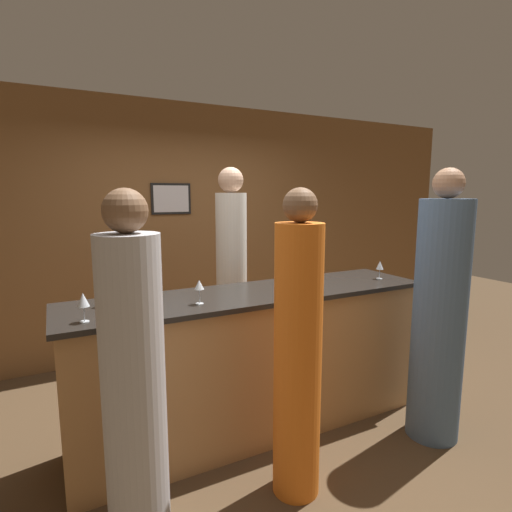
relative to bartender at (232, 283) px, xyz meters
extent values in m
plane|color=#4C3823|center=(-0.14, -0.76, -0.98)|extent=(14.00, 14.00, 0.00)
cube|color=brown|center=(-0.14, 1.10, 0.42)|extent=(8.00, 0.06, 2.80)
cube|color=black|center=(-0.26, 1.06, 0.77)|extent=(0.44, 0.02, 0.34)
cube|color=silver|center=(-0.26, 1.05, 0.77)|extent=(0.39, 0.00, 0.29)
cube|color=#B27F4C|center=(-0.14, -0.76, -0.46)|extent=(2.69, 0.62, 1.05)
cube|color=black|center=(-0.14, -0.76, 0.08)|extent=(2.75, 0.68, 0.04)
cylinder|color=silver|center=(0.00, 0.00, -0.08)|extent=(0.28, 0.28, 1.81)
sphere|color=tan|center=(0.00, 0.00, 0.94)|extent=(0.23, 0.23, 0.23)
cylinder|color=#B2B2B7|center=(-1.15, -1.41, -0.17)|extent=(0.31, 0.31, 1.62)
sphere|color=brown|center=(-1.15, -1.41, 0.74)|extent=(0.21, 0.21, 0.21)
cylinder|color=#4C6B93|center=(1.00, -1.45, -0.10)|extent=(0.37, 0.37, 1.77)
sphere|color=#A37556|center=(1.00, -1.45, 0.89)|extent=(0.21, 0.21, 0.21)
cylinder|color=orange|center=(-0.22, -1.46, -0.16)|extent=(0.28, 0.28, 1.64)
sphere|color=brown|center=(-0.22, -1.46, 0.76)|extent=(0.19, 0.19, 0.19)
cylinder|color=black|center=(0.46, -0.54, 0.21)|extent=(0.07, 0.07, 0.21)
cylinder|color=black|center=(0.46, -0.54, 0.35)|extent=(0.03, 0.03, 0.08)
cylinder|color=black|center=(-1.13, -0.66, 0.20)|extent=(0.07, 0.07, 0.20)
cylinder|color=black|center=(-1.13, -0.66, 0.33)|extent=(0.03, 0.03, 0.07)
cylinder|color=silver|center=(0.39, -0.75, 0.10)|extent=(0.05, 0.05, 0.00)
cylinder|color=silver|center=(0.39, -0.75, 0.16)|extent=(0.01, 0.01, 0.10)
cone|color=silver|center=(0.39, -0.75, 0.24)|extent=(0.08, 0.08, 0.06)
cylinder|color=silver|center=(-0.62, -0.89, 0.10)|extent=(0.05, 0.05, 0.00)
cylinder|color=silver|center=(-0.62, -0.89, 0.15)|extent=(0.01, 0.01, 0.09)
cone|color=silver|center=(-0.62, -0.89, 0.23)|extent=(0.06, 0.06, 0.06)
cylinder|color=silver|center=(1.01, -0.84, 0.10)|extent=(0.05, 0.05, 0.00)
cylinder|color=silver|center=(1.01, -0.84, 0.15)|extent=(0.01, 0.01, 0.08)
cone|color=silver|center=(1.01, -0.84, 0.22)|extent=(0.06, 0.06, 0.07)
cylinder|color=silver|center=(-1.32, -0.95, 0.10)|extent=(0.05, 0.05, 0.00)
cylinder|color=silver|center=(-1.32, -0.95, 0.15)|extent=(0.01, 0.01, 0.09)
cone|color=silver|center=(-1.32, -0.95, 0.23)|extent=(0.07, 0.07, 0.08)
camera|label=1|loc=(-1.45, -3.32, 0.81)|focal=28.00mm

